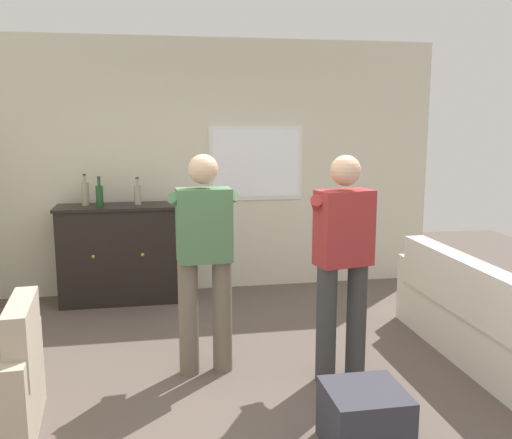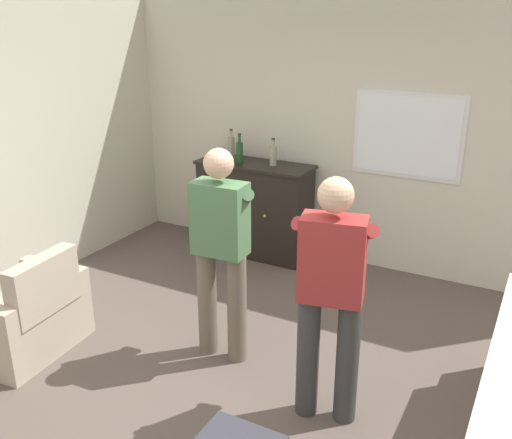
% 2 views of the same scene
% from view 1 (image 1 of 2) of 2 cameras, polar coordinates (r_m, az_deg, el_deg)
% --- Properties ---
extents(ground, '(10.40, 10.40, 0.00)m').
position_cam_1_polar(ground, '(4.27, -0.66, -16.89)').
color(ground, brown).
extents(wall_back_with_window, '(5.20, 0.15, 2.80)m').
position_cam_1_polar(wall_back_with_window, '(6.46, -4.59, 5.30)').
color(wall_back_with_window, beige).
rests_on(wall_back_with_window, ground).
extents(couch, '(0.57, 2.55, 0.85)m').
position_cam_1_polar(couch, '(4.82, 22.76, -10.08)').
color(couch, silver).
rests_on(couch, ground).
extents(sideboard_cabinet, '(1.27, 0.49, 1.04)m').
position_cam_1_polar(sideboard_cabinet, '(6.22, -13.50, -3.34)').
color(sideboard_cabinet, black).
rests_on(sideboard_cabinet, ground).
extents(bottle_wine_green, '(0.07, 0.07, 0.31)m').
position_cam_1_polar(bottle_wine_green, '(6.10, -15.38, 2.39)').
color(bottle_wine_green, '#1E4C23').
rests_on(bottle_wine_green, sideboard_cabinet).
extents(bottle_liquor_amber, '(0.08, 0.08, 0.33)m').
position_cam_1_polar(bottle_liquor_amber, '(6.19, -16.71, 2.54)').
color(bottle_liquor_amber, gray).
rests_on(bottle_liquor_amber, sideboard_cabinet).
extents(bottle_spirits_clear, '(0.08, 0.08, 0.29)m').
position_cam_1_polar(bottle_spirits_clear, '(6.11, -11.75, 2.52)').
color(bottle_spirits_clear, gray).
rests_on(bottle_spirits_clear, sideboard_cabinet).
extents(ottoman, '(0.46, 0.46, 0.38)m').
position_cam_1_polar(ottoman, '(3.61, 10.78, -19.04)').
color(ottoman, '#33333D').
rests_on(ottoman, ground).
extents(person_standing_left, '(0.56, 0.49, 1.68)m').
position_cam_1_polar(person_standing_left, '(4.30, -5.19, -3.39)').
color(person_standing_left, '#6B6051').
rests_on(person_standing_left, ground).
extents(person_standing_right, '(0.54, 0.51, 1.68)m').
position_cam_1_polar(person_standing_right, '(4.22, 8.64, -3.70)').
color(person_standing_right, '#383838').
rests_on(person_standing_right, ground).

